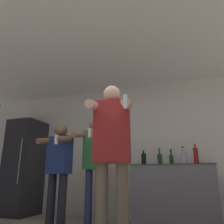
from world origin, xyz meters
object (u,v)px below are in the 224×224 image
object	(u,v)px
bottle_tall_gin	(144,159)
person_woman_foreground	(112,150)
bottle_short_whiskey	(171,159)
bottle_red_label	(196,155)
person_spectator_back	(94,158)
refrigerator	(24,166)
person_man_side	(58,164)
bottle_clear_vodka	(183,158)
bottle_brown_liquor	(160,159)

from	to	relation	value
bottle_tall_gin	person_woman_foreground	size ratio (longest dim) A/B	0.15
bottle_short_whiskey	bottle_red_label	xyz separation A→B (m)	(0.39, -0.00, 0.04)
bottle_red_label	person_spectator_back	bearing A→B (deg)	-163.90
refrigerator	bottle_tall_gin	bearing A→B (deg)	0.11
refrigerator	person_woman_foreground	bearing A→B (deg)	-32.94
person_woman_foreground	refrigerator	bearing A→B (deg)	147.06
bottle_short_whiskey	person_woman_foreground	bearing A→B (deg)	-106.34
refrigerator	person_man_side	size ratio (longest dim) A/B	1.20
refrigerator	bottle_clear_vodka	xyz separation A→B (m)	(3.20, 0.01, 0.09)
bottle_tall_gin	person_man_side	bearing A→B (deg)	-148.76
refrigerator	bottle_tall_gin	size ratio (longest dim) A/B	7.10
bottle_clear_vodka	bottle_brown_liquor	xyz separation A→B (m)	(-0.38, 0.00, -0.01)
bottle_tall_gin	bottle_brown_liquor	xyz separation A→B (m)	(0.28, 0.00, -0.01)
bottle_clear_vodka	bottle_brown_liquor	bearing A→B (deg)	180.00
bottle_clear_vodka	bottle_red_label	distance (m)	0.20
bottle_tall_gin	bottle_red_label	bearing A→B (deg)	0.00
bottle_tall_gin	person_woman_foreground	distance (m)	1.64
bottle_short_whiskey	person_woman_foreground	xyz separation A→B (m)	(-0.48, -1.64, -0.01)
bottle_short_whiskey	person_spectator_back	distance (m)	1.30
bottle_brown_liquor	person_man_side	bearing A→B (deg)	-153.64
person_woman_foreground	bottle_short_whiskey	bearing A→B (deg)	73.66
bottle_brown_liquor	bottle_short_whiskey	bearing A→B (deg)	0.00
bottle_clear_vodka	refrigerator	bearing A→B (deg)	-179.91
bottle_tall_gin	person_man_side	distance (m)	1.45
person_man_side	bottle_tall_gin	bearing A→B (deg)	31.24
bottle_clear_vodka	person_spectator_back	distance (m)	1.48
person_spectator_back	bottle_tall_gin	bearing A→B (deg)	31.86
person_woman_foreground	person_man_side	bearing A→B (deg)	143.66
bottle_tall_gin	bottle_short_whiskey	world-z (taller)	bottle_tall_gin
refrigerator	bottle_clear_vodka	size ratio (longest dim) A/B	6.54
refrigerator	bottle_short_whiskey	distance (m)	3.01
bottle_tall_gin	bottle_red_label	world-z (taller)	bottle_red_label
bottle_clear_vodka	bottle_red_label	world-z (taller)	bottle_red_label
bottle_red_label	person_woman_foreground	bearing A→B (deg)	-117.98
bottle_tall_gin	bottle_short_whiskey	xyz separation A→B (m)	(0.47, 0.00, -0.01)
bottle_tall_gin	bottle_short_whiskey	bearing A→B (deg)	0.00
bottle_brown_liquor	person_spectator_back	world-z (taller)	person_spectator_back
bottle_clear_vodka	person_woman_foreground	world-z (taller)	person_woman_foreground
refrigerator	bottle_short_whiskey	xyz separation A→B (m)	(3.01, 0.01, 0.08)
bottle_clear_vodka	person_man_side	distance (m)	2.04
bottle_brown_liquor	refrigerator	bearing A→B (deg)	-179.90
bottle_clear_vodka	person_woman_foreground	size ratio (longest dim) A/B	0.17
bottle_tall_gin	person_spectator_back	distance (m)	0.88
refrigerator	person_man_side	world-z (taller)	refrigerator
bottle_tall_gin	bottle_short_whiskey	distance (m)	0.47
refrigerator	person_spectator_back	distance (m)	1.86
bottle_tall_gin	person_man_side	xyz separation A→B (m)	(-1.23, -0.75, -0.11)
person_man_side	refrigerator	bearing A→B (deg)	150.46
refrigerator	bottle_tall_gin	distance (m)	2.54
refrigerator	bottle_short_whiskey	world-z (taller)	refrigerator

